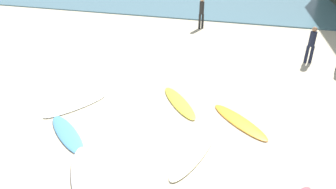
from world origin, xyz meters
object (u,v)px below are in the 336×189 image
object	(u,v)px
surfboard_4	(76,106)
beachgoer_mid	(202,11)
surfboard_5	(81,170)
surfboard_1	(179,102)
surfboard_6	(67,133)
surfboard_0	(239,121)
surfboard_2	(194,154)
beachgoer_near	(312,43)

from	to	relation	value
surfboard_4	beachgoer_mid	bearing A→B (deg)	108.22
surfboard_4	surfboard_5	xyz separation A→B (m)	(1.90, -2.79, 0.01)
surfboard_1	surfboard_6	distance (m)	3.82
surfboard_0	surfboard_6	xyz separation A→B (m)	(-4.76, -2.15, -0.00)
surfboard_2	beachgoer_near	world-z (taller)	beachgoer_near
surfboard_4	surfboard_6	size ratio (longest dim) A/B	0.99
surfboard_6	beachgoer_mid	bearing A→B (deg)	32.19
beachgoer_near	surfboard_0	bearing A→B (deg)	-117.66
surfboard_1	surfboard_4	xyz separation A→B (m)	(-3.30, -1.24, -0.00)
beachgoer_near	beachgoer_mid	distance (m)	7.08
surfboard_0	beachgoer_near	world-z (taller)	beachgoer_near
surfboard_6	beachgoer_near	world-z (taller)	beachgoer_near
surfboard_1	surfboard_4	bearing A→B (deg)	163.32
surfboard_2	beachgoer_mid	xyz separation A→B (m)	(-2.31, 12.01, 1.01)
surfboard_2	surfboard_6	distance (m)	3.76
surfboard_1	surfboard_2	world-z (taller)	surfboard_2
surfboard_6	surfboard_5	bearing A→B (deg)	-96.90
surfboard_5	beachgoer_mid	bearing A→B (deg)	58.11
surfboard_2	surfboard_5	world-z (taller)	surfboard_5
surfboard_4	surfboard_1	bearing A→B (deg)	49.97
surfboard_2	surfboard_5	bearing A→B (deg)	-136.85
surfboard_1	surfboard_6	xyz separation A→B (m)	(-2.65, -2.76, -0.01)
surfboard_0	surfboard_6	bearing A→B (deg)	-22.04
surfboard_5	surfboard_1	bearing A→B (deg)	39.82
surfboard_6	beachgoer_mid	world-z (taller)	beachgoer_mid
surfboard_2	surfboard_6	size ratio (longest dim) A/B	1.06
surfboard_4	surfboard_5	bearing A→B (deg)	-26.53
surfboard_1	surfboard_5	bearing A→B (deg)	-146.47
surfboard_6	surfboard_4	bearing A→B (deg)	62.21
surfboard_0	surfboard_4	distance (m)	5.45
surfboard_4	surfboard_2	bearing A→B (deg)	12.49
surfboard_2	beachgoer_near	bearing A→B (deg)	79.13
surfboard_1	surfboard_2	xyz separation A→B (m)	(1.10, -2.57, 0.00)
surfboard_0	beachgoer_mid	bearing A→B (deg)	-118.05
surfboard_0	surfboard_1	bearing A→B (deg)	-62.32
surfboard_2	beachgoer_mid	world-z (taller)	beachgoer_mid
surfboard_1	surfboard_6	world-z (taller)	surfboard_1
surfboard_0	surfboard_2	size ratio (longest dim) A/B	0.97
surfboard_1	beachgoer_mid	xyz separation A→B (m)	(-1.21, 9.43, 1.01)
surfboard_4	surfboard_5	size ratio (longest dim) A/B	1.18
surfboard_5	surfboard_6	distance (m)	1.79
surfboard_1	surfboard_5	world-z (taller)	surfboard_5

